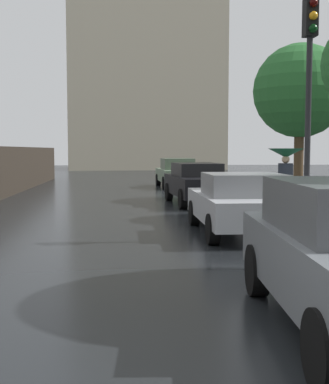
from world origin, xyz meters
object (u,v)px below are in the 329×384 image
(traffic_light, at_px, (309,74))
(street_tree_mid, at_px, (300,91))
(pedestrian_with_umbrella_far, at_px, (286,163))
(car_black_behind_camera, at_px, (197,183))
(car_silver_mid_road, at_px, (241,203))
(car_green_near_kerb, at_px, (177,173))

(traffic_light, relative_size, street_tree_mid, 0.83)
(street_tree_mid, bearing_deg, pedestrian_with_umbrella_far, -112.41)
(traffic_light, height_order, street_tree_mid, street_tree_mid)
(car_black_behind_camera, relative_size, pedestrian_with_umbrella_far, 2.42)
(pedestrian_with_umbrella_far, distance_m, traffic_light, 3.71)
(car_black_behind_camera, height_order, pedestrian_with_umbrella_far, pedestrian_with_umbrella_far)
(traffic_light, bearing_deg, street_tree_mid, 72.13)
(car_silver_mid_road, distance_m, street_tree_mid, 9.05)
(car_black_behind_camera, relative_size, traffic_light, 0.90)
(street_tree_mid, bearing_deg, car_green_near_kerb, 120.14)
(traffic_light, xyz_separation_m, street_tree_mid, (2.68, 8.31, 0.61))
(traffic_light, bearing_deg, pedestrian_with_umbrella_far, 80.14)
(pedestrian_with_umbrella_far, bearing_deg, car_silver_mid_road, -119.31)
(pedestrian_with_umbrella_far, bearing_deg, street_tree_mid, 75.44)
(car_green_near_kerb, relative_size, car_black_behind_camera, 0.97)
(car_black_behind_camera, height_order, street_tree_mid, street_tree_mid)
(car_silver_mid_road, xyz_separation_m, street_tree_mid, (3.87, 7.47, 3.33))
(pedestrian_with_umbrella_far, height_order, street_tree_mid, street_tree_mid)
(car_silver_mid_road, bearing_deg, car_green_near_kerb, 89.71)
(car_green_near_kerb, bearing_deg, traffic_light, -88.50)
(car_black_behind_camera, height_order, traffic_light, traffic_light)
(pedestrian_with_umbrella_far, bearing_deg, traffic_light, -92.01)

